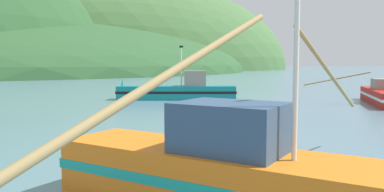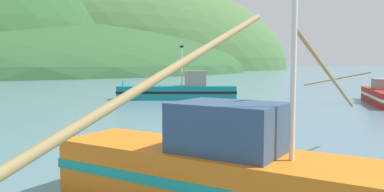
% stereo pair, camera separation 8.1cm
% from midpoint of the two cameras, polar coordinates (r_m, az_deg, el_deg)
% --- Properties ---
extents(hill_far_center, '(144.33, 115.46, 83.66)m').
position_cam_midpoint_polar(hill_far_center, '(199.22, -7.16, 3.85)').
color(hill_far_center, '#47703D').
rests_on(hill_far_center, ground).
extents(fishing_boat_orange, '(13.39, 14.01, 5.39)m').
position_cam_midpoint_polar(fishing_boat_orange, '(9.58, 11.15, -11.95)').
color(fishing_boat_orange, orange).
rests_on(fishing_boat_orange, ground).
extents(fishing_boat_red, '(12.23, 10.14, 6.63)m').
position_cam_midpoint_polar(fishing_boat_red, '(38.37, 25.88, 0.07)').
color(fishing_boat_red, red).
rests_on(fishing_boat_red, ground).
extents(fishing_boat_teal, '(11.76, 4.46, 5.25)m').
position_cam_midpoint_polar(fishing_boat_teal, '(38.68, -2.03, 0.73)').
color(fishing_boat_teal, '#147F84').
rests_on(fishing_boat_teal, ground).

